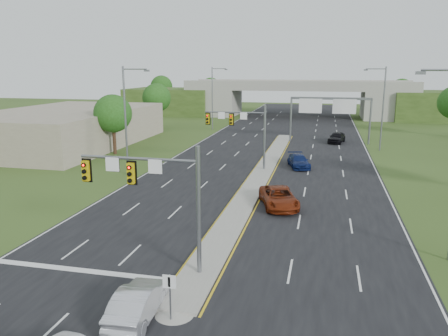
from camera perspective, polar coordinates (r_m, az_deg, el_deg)
ground at (r=24.09m, az=-3.22°, el=-13.74°), size 240.00×240.00×0.00m
road at (r=57.01m, az=6.62°, el=1.93°), size 24.00×160.00×0.02m
median at (r=45.35m, az=4.89°, el=-0.77°), size 2.00×54.00×0.16m
median_nose at (r=20.71m, az=-6.46°, el=-18.28°), size 2.00×2.00×0.16m
lane_markings at (r=51.16m, az=5.17°, el=0.71°), size 23.72×160.00×0.01m
signal_mast_near at (r=23.03m, az=-8.84°, el=-2.53°), size 6.62×0.60×7.00m
signal_mast_far at (r=46.73m, az=2.58°, el=5.44°), size 6.62×0.60×7.00m
keep_right_sign at (r=19.58m, az=-7.10°, el=-15.49°), size 0.60×0.13×2.20m
sign_gantry at (r=65.80m, az=13.58°, el=7.72°), size 11.58×0.44×6.67m
overpass at (r=101.09m, az=9.62°, el=8.64°), size 80.00×14.00×8.10m
lightpole_l_mid at (r=45.29m, az=-12.54°, el=6.67°), size 2.85×0.25×11.00m
lightpole_l_far at (r=78.24m, az=-1.40°, el=9.48°), size 2.85×0.25×11.00m
lightpole_r_far at (r=61.25m, az=19.89°, el=7.77°), size 2.85×0.25×11.00m
tree_l_near at (r=57.26m, az=-14.31°, el=6.90°), size 4.80×4.80×7.60m
tree_l_mid at (r=81.59m, az=-8.79°, el=9.06°), size 5.20×5.20×8.12m
tree_back_a at (r=122.94m, az=-8.17°, el=10.49°), size 6.00×6.00×8.85m
tree_back_b at (r=118.65m, az=-1.74°, el=10.37°), size 5.60×5.60×8.32m
tree_back_c at (r=116.15m, az=22.16°, el=9.38°), size 5.60×5.60×8.32m
commercial_building at (r=66.86m, az=-19.90°, el=5.03°), size 18.00×30.00×5.00m
car_silver at (r=20.42m, az=-11.23°, el=-16.82°), size 1.86×4.57×1.47m
car_far_a at (r=34.97m, az=7.17°, el=-3.82°), size 4.03×5.99×1.53m
car_far_b at (r=49.16m, az=9.73°, el=0.90°), size 3.11×5.12×1.39m
car_far_c at (r=66.63m, az=14.51°, el=3.90°), size 2.95×5.04×1.61m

